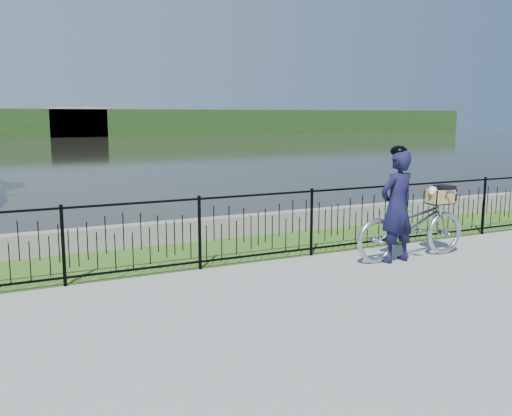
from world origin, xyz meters
TOP-DOWN VIEW (x-y plane):
  - ground at (0.00, 0.00)m, footprint 120.00×120.00m
  - grass_strip at (0.00, 2.60)m, footprint 60.00×2.00m
  - water at (0.00, 33.00)m, footprint 120.00×120.00m
  - quay_wall at (0.00, 3.60)m, footprint 60.00×0.30m
  - fence at (0.00, 1.60)m, footprint 14.00×0.06m
  - far_treeline at (0.00, 60.00)m, footprint 120.00×6.00m
  - far_building_right at (6.00, 58.50)m, footprint 6.00×3.00m
  - bicycle_rig at (2.39, 0.72)m, footprint 2.16×0.75m
  - cyclist at (2.01, 0.65)m, footprint 0.71×0.51m

SIDE VIEW (x-z plane):
  - ground at x=0.00m, z-range 0.00..0.00m
  - water at x=0.00m, z-range 0.00..0.00m
  - grass_strip at x=0.00m, z-range 0.00..0.01m
  - quay_wall at x=0.00m, z-range 0.00..0.40m
  - fence at x=0.00m, z-range 0.00..1.15m
  - bicycle_rig at x=2.39m, z-range -0.03..1.18m
  - cyclist at x=2.01m, z-range -0.01..1.87m
  - far_treeline at x=0.00m, z-range 0.00..3.00m
  - far_building_right at x=6.00m, z-range 0.00..3.20m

